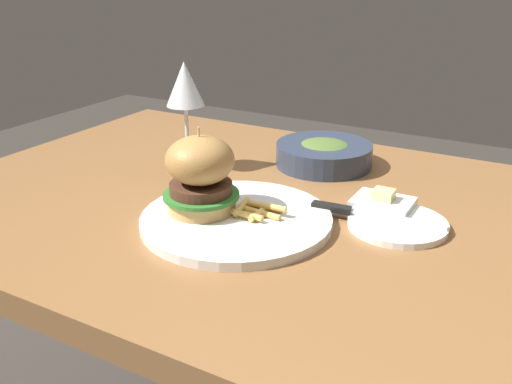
{
  "coord_description": "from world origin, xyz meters",
  "views": [
    {
      "loc": [
        0.4,
        -0.75,
        1.11
      ],
      "look_at": [
        0.02,
        -0.06,
        0.78
      ],
      "focal_mm": 40.0,
      "sensor_mm": 36.0,
      "label": 1
    }
  ],
  "objects_px": {
    "butter_dish": "(383,204)",
    "main_plate": "(234,219)",
    "burger_sandwich": "(200,174)",
    "wine_glass": "(185,88)",
    "bread_plate": "(398,224)",
    "table_knife": "(365,213)",
    "soup_bowl": "(324,154)"
  },
  "relations": [
    {
      "from": "burger_sandwich",
      "to": "table_knife",
      "type": "bearing_deg",
      "value": 26.91
    },
    {
      "from": "butter_dish",
      "to": "bread_plate",
      "type": "bearing_deg",
      "value": -50.04
    },
    {
      "from": "main_plate",
      "to": "burger_sandwich",
      "type": "bearing_deg",
      "value": -170.4
    },
    {
      "from": "table_knife",
      "to": "butter_dish",
      "type": "distance_m",
      "value": 0.05
    },
    {
      "from": "soup_bowl",
      "to": "table_knife",
      "type": "bearing_deg",
      "value": -52.9
    },
    {
      "from": "bread_plate",
      "to": "table_knife",
      "type": "height_order",
      "value": "table_knife"
    },
    {
      "from": "burger_sandwich",
      "to": "table_knife",
      "type": "xyz_separation_m",
      "value": [
        0.22,
        0.11,
        -0.06
      ]
    },
    {
      "from": "table_knife",
      "to": "butter_dish",
      "type": "height_order",
      "value": "butter_dish"
    },
    {
      "from": "butter_dish",
      "to": "burger_sandwich",
      "type": "bearing_deg",
      "value": -145.22
    },
    {
      "from": "table_knife",
      "to": "soup_bowl",
      "type": "bearing_deg",
      "value": 127.1
    },
    {
      "from": "main_plate",
      "to": "wine_glass",
      "type": "relative_size",
      "value": 1.43
    },
    {
      "from": "wine_glass",
      "to": "table_knife",
      "type": "relative_size",
      "value": 0.99
    },
    {
      "from": "table_knife",
      "to": "butter_dish",
      "type": "xyz_separation_m",
      "value": [
        0.01,
        0.05,
        -0.0
      ]
    },
    {
      "from": "bread_plate",
      "to": "soup_bowl",
      "type": "height_order",
      "value": "soup_bowl"
    },
    {
      "from": "burger_sandwich",
      "to": "bread_plate",
      "type": "xyz_separation_m",
      "value": [
        0.27,
        0.12,
        -0.07
      ]
    },
    {
      "from": "wine_glass",
      "to": "soup_bowl",
      "type": "xyz_separation_m",
      "value": [
        0.21,
        0.14,
        -0.13
      ]
    },
    {
      "from": "burger_sandwich",
      "to": "table_knife",
      "type": "distance_m",
      "value": 0.25
    },
    {
      "from": "table_knife",
      "to": "soup_bowl",
      "type": "relative_size",
      "value": 1.1
    },
    {
      "from": "wine_glass",
      "to": "main_plate",
      "type": "bearing_deg",
      "value": -39.22
    },
    {
      "from": "table_knife",
      "to": "burger_sandwich",
      "type": "bearing_deg",
      "value": -153.09
    },
    {
      "from": "main_plate",
      "to": "burger_sandwich",
      "type": "height_order",
      "value": "burger_sandwich"
    },
    {
      "from": "burger_sandwich",
      "to": "wine_glass",
      "type": "xyz_separation_m",
      "value": [
        -0.15,
        0.17,
        0.08
      ]
    },
    {
      "from": "table_knife",
      "to": "soup_bowl",
      "type": "distance_m",
      "value": 0.25
    },
    {
      "from": "wine_glass",
      "to": "table_knife",
      "type": "distance_m",
      "value": 0.4
    },
    {
      "from": "butter_dish",
      "to": "main_plate",
      "type": "bearing_deg",
      "value": -139.69
    },
    {
      "from": "main_plate",
      "to": "wine_glass",
      "type": "distance_m",
      "value": 0.3
    },
    {
      "from": "table_knife",
      "to": "butter_dish",
      "type": "bearing_deg",
      "value": 76.48
    },
    {
      "from": "main_plate",
      "to": "wine_glass",
      "type": "bearing_deg",
      "value": 140.78
    },
    {
      "from": "burger_sandwich",
      "to": "soup_bowl",
      "type": "xyz_separation_m",
      "value": [
        0.07,
        0.31,
        -0.05
      ]
    },
    {
      "from": "table_knife",
      "to": "soup_bowl",
      "type": "height_order",
      "value": "soup_bowl"
    },
    {
      "from": "soup_bowl",
      "to": "wine_glass",
      "type": "bearing_deg",
      "value": -146.83
    },
    {
      "from": "main_plate",
      "to": "butter_dish",
      "type": "distance_m",
      "value": 0.23
    }
  ]
}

